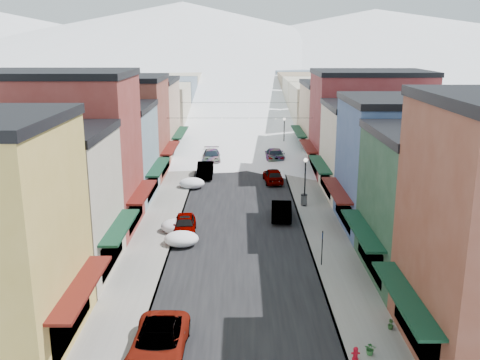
{
  "coord_description": "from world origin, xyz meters",
  "views": [
    {
      "loc": [
        -0.02,
        -19.47,
        14.68
      ],
      "look_at": [
        0.0,
        26.5,
        2.58
      ],
      "focal_mm": 40.0,
      "sensor_mm": 36.0,
      "label": 1
    }
  ],
  "objects_px": {
    "car_dark_hatch": "(205,170)",
    "trash_can": "(304,200)",
    "car_silver_sedan": "(185,225)",
    "car_green_sedan": "(281,209)",
    "car_white_suv": "(159,343)",
    "streetlamp_near": "(305,176)",
    "fire_hydrant": "(355,354)"
  },
  "relations": [
    {
      "from": "car_white_suv",
      "to": "car_silver_sedan",
      "type": "bearing_deg",
      "value": 92.32
    },
    {
      "from": "car_white_suv",
      "to": "car_dark_hatch",
      "type": "bearing_deg",
      "value": 90.81
    },
    {
      "from": "car_dark_hatch",
      "to": "fire_hydrant",
      "type": "bearing_deg",
      "value": -76.14
    },
    {
      "from": "car_silver_sedan",
      "to": "trash_can",
      "type": "distance_m",
      "value": 12.23
    },
    {
      "from": "car_dark_hatch",
      "to": "trash_can",
      "type": "bearing_deg",
      "value": -49.48
    },
    {
      "from": "car_green_sedan",
      "to": "trash_can",
      "type": "distance_m",
      "value": 3.89
    },
    {
      "from": "trash_can",
      "to": "car_dark_hatch",
      "type": "bearing_deg",
      "value": 131.42
    },
    {
      "from": "car_dark_hatch",
      "to": "streetlamp_near",
      "type": "xyz_separation_m",
      "value": [
        9.64,
        -11.09,
        2.14
      ]
    },
    {
      "from": "trash_can",
      "to": "streetlamp_near",
      "type": "height_order",
      "value": "streetlamp_near"
    },
    {
      "from": "car_white_suv",
      "to": "fire_hydrant",
      "type": "distance_m",
      "value": 9.28
    },
    {
      "from": "car_green_sedan",
      "to": "trash_can",
      "type": "relative_size",
      "value": 4.64
    },
    {
      "from": "car_white_suv",
      "to": "streetlamp_near",
      "type": "relative_size",
      "value": 1.25
    },
    {
      "from": "car_silver_sedan",
      "to": "trash_can",
      "type": "relative_size",
      "value": 4.18
    },
    {
      "from": "fire_hydrant",
      "to": "car_silver_sedan",
      "type": "bearing_deg",
      "value": 119.36
    },
    {
      "from": "car_white_suv",
      "to": "car_green_sedan",
      "type": "height_order",
      "value": "car_green_sedan"
    },
    {
      "from": "car_dark_hatch",
      "to": "car_green_sedan",
      "type": "bearing_deg",
      "value": -63.33
    },
    {
      "from": "car_white_suv",
      "to": "car_dark_hatch",
      "type": "xyz_separation_m",
      "value": [
        0.03,
        34.64,
        0.03
      ]
    },
    {
      "from": "car_silver_sedan",
      "to": "fire_hydrant",
      "type": "distance_m",
      "value": 19.78
    },
    {
      "from": "streetlamp_near",
      "to": "car_green_sedan",
      "type": "bearing_deg",
      "value": -127.78
    },
    {
      "from": "trash_can",
      "to": "streetlamp_near",
      "type": "bearing_deg",
      "value": -84.7
    },
    {
      "from": "car_dark_hatch",
      "to": "streetlamp_near",
      "type": "height_order",
      "value": "streetlamp_near"
    },
    {
      "from": "car_white_suv",
      "to": "trash_can",
      "type": "relative_size",
      "value": 5.4
    },
    {
      "from": "car_white_suv",
      "to": "car_green_sedan",
      "type": "relative_size",
      "value": 1.16
    },
    {
      "from": "car_white_suv",
      "to": "fire_hydrant",
      "type": "relative_size",
      "value": 8.16
    },
    {
      "from": "car_green_sedan",
      "to": "streetlamp_near",
      "type": "height_order",
      "value": "streetlamp_near"
    },
    {
      "from": "car_white_suv",
      "to": "car_dark_hatch",
      "type": "relative_size",
      "value": 1.14
    },
    {
      "from": "fire_hydrant",
      "to": "streetlamp_near",
      "type": "distance_m",
      "value": 24.1
    },
    {
      "from": "trash_can",
      "to": "fire_hydrant",
      "type": "bearing_deg",
      "value": -90.93
    },
    {
      "from": "car_dark_hatch",
      "to": "fire_hydrant",
      "type": "xyz_separation_m",
      "value": [
        9.24,
        -35.06,
        -0.34
      ]
    },
    {
      "from": "car_white_suv",
      "to": "car_green_sedan",
      "type": "bearing_deg",
      "value": 71.15
    },
    {
      "from": "car_dark_hatch",
      "to": "car_silver_sedan",
      "type": "bearing_deg",
      "value": -92.37
    },
    {
      "from": "car_silver_sedan",
      "to": "streetlamp_near",
      "type": "xyz_separation_m",
      "value": [
        10.1,
        6.74,
        2.21
      ]
    }
  ]
}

